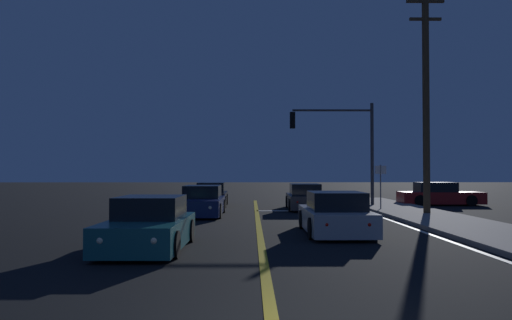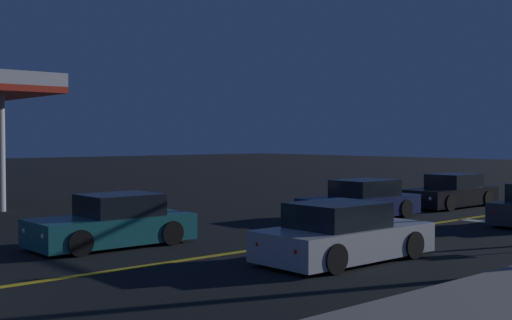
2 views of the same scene
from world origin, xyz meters
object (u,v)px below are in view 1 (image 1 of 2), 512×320
Objects in this scene: car_parked_curb_charcoal at (305,198)px; street_sign_corner at (381,180)px; car_distant_tail_navy at (202,202)px; car_lead_oncoming_silver at (335,215)px; car_mid_block_black at (211,196)px; utility_pole_right at (426,97)px; car_side_waiting_teal at (149,226)px; car_following_oncoming_red at (439,195)px; traffic_signal_near_right at (342,137)px.

street_sign_corner is at bearing -19.88° from car_parked_curb_charcoal.
car_distant_tail_navy and car_lead_oncoming_silver have the same top height.
car_parked_curb_charcoal is at bearing 152.35° from car_mid_block_black.
street_sign_corner is at bearing 120.42° from utility_pole_right.
car_parked_curb_charcoal and car_side_waiting_teal have the same top height.
street_sign_corner is (3.70, 8.29, 0.97)m from car_lead_oncoming_silver.
car_following_oncoming_red and car_lead_oncoming_silver have the same top height.
car_following_oncoming_red is at bearing 44.05° from street_sign_corner.
street_sign_corner reaches higher than car_lead_oncoming_silver.
utility_pole_right reaches higher than car_parked_curb_charcoal.
car_distant_tail_navy is (0.07, -5.75, 0.00)m from car_mid_block_black.
utility_pole_right is (4.98, -3.77, 4.69)m from car_parked_curb_charcoal.
traffic_signal_near_right is (7.60, 14.03, 3.30)m from car_side_waiting_teal.
car_following_oncoming_red and car_side_waiting_teal have the same top height.
car_distant_tail_navy is 8.82m from street_sign_corner.
car_distant_tail_navy is at bearing 176.75° from utility_pole_right.
utility_pole_right is (2.77, -5.18, 1.40)m from traffic_signal_near_right.
car_following_oncoming_red is (13.23, 6.32, -0.00)m from car_distant_tail_navy.
traffic_signal_near_right is at bearing -117.87° from car_side_waiting_teal.
car_lead_oncoming_silver is at bearing -130.80° from utility_pole_right.
traffic_signal_near_right is at bearing 170.22° from car_mid_block_black.
car_side_waiting_teal is at bearing -139.53° from utility_pole_right.
car_following_oncoming_red is at bearing 57.11° from car_lead_oncoming_silver.
utility_pole_right reaches higher than traffic_signal_near_right.
car_distant_tail_navy is 1.11× the size of car_side_waiting_teal.
car_lead_oncoming_silver is 11.80m from traffic_signal_near_right.
car_side_waiting_teal is 14.42m from utility_pole_right.
car_lead_oncoming_silver is at bearing -89.45° from car_parked_curb_charcoal.
car_side_waiting_teal is 1.82× the size of street_sign_corner.
car_mid_block_black is 0.81× the size of traffic_signal_near_right.
car_parked_curb_charcoal is 1.03× the size of car_lead_oncoming_silver.
car_lead_oncoming_silver is at bearing -114.03° from street_sign_corner.
car_following_oncoming_red is 0.47× the size of utility_pole_right.
car_parked_curb_charcoal and car_lead_oncoming_silver have the same top height.
traffic_signal_near_right is at bearing -147.21° from car_distant_tail_navy.
car_following_oncoming_red is 2.07× the size of street_sign_corner.
car_following_oncoming_red is 1.13× the size of car_side_waiting_teal.
car_side_waiting_teal is 0.96× the size of car_lead_oncoming_silver.
car_mid_block_black is at bearing 112.33° from car_lead_oncoming_silver.
car_lead_oncoming_silver is 0.43× the size of utility_pole_right.
car_lead_oncoming_silver is 0.76× the size of traffic_signal_near_right.
car_mid_block_black is at bearing -90.64° from car_side_waiting_teal.
car_mid_block_black is 9.55m from street_sign_corner.
car_following_oncoming_red is 0.83× the size of traffic_signal_near_right.
car_side_waiting_teal is (-0.39, -9.41, -0.00)m from car_distant_tail_navy.
car_mid_block_black is 0.98× the size of car_following_oncoming_red.
traffic_signal_near_right is at bearing 118.13° from utility_pole_right.
car_side_waiting_teal and car_lead_oncoming_silver have the same top height.
car_distant_tail_navy is at bearing 89.80° from car_mid_block_black.
utility_pole_right is 4.42× the size of street_sign_corner.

